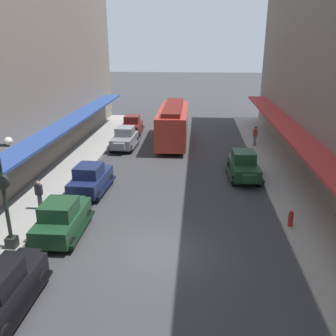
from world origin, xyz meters
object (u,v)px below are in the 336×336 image
streetcar (173,122)px  parked_car_2 (125,138)px  parked_car_0 (62,218)px  lamp_post_with_clock (3,188)px  parked_car_5 (244,165)px  pedestrian_1 (39,195)px  fire_hydrant (291,218)px  parked_car_1 (91,178)px  parked_car_4 (132,125)px  pedestrian_0 (255,136)px

streetcar → parked_car_2: bearing=-151.2°
parked_car_0 → lamp_post_with_clock: bearing=-141.2°
parked_car_5 → pedestrian_1: parked_car_5 is taller
fire_hydrant → parked_car_5: bearing=102.5°
parked_car_1 → parked_car_0: bearing=-88.5°
streetcar → lamp_post_with_clock: bearing=-107.5°
parked_car_1 → fire_hydrant: size_ratio=5.27×
parked_car_4 → pedestrian_0: parked_car_4 is taller
parked_car_1 → pedestrian_1: 3.44m
lamp_post_with_clock → pedestrian_0: (13.09, 17.61, -1.97)m
pedestrian_1 → parked_car_5: bearing=27.6°
parked_car_0 → parked_car_2: size_ratio=0.99×
parked_car_0 → parked_car_4: (-0.25, 20.07, 0.00)m
parked_car_5 → lamp_post_with_clock: 15.11m
fire_hydrant → streetcar: bearing=113.8°
parked_car_5 → streetcar: (-5.36, 8.71, 0.96)m
parked_car_2 → pedestrian_0: 11.33m
streetcar → pedestrian_1: bearing=-112.9°
parked_car_4 → pedestrian_0: size_ratio=2.57×
parked_car_1 → lamp_post_with_clock: 7.14m
parked_car_2 → parked_car_5: 11.42m
fire_hydrant → pedestrian_0: size_ratio=0.49×
parked_car_4 → streetcar: streetcar is taller
parked_car_5 → pedestrian_1: size_ratio=2.63×
parked_car_2 → pedestrian_0: (11.27, 1.22, 0.07)m
parked_car_5 → pedestrian_1: 13.06m
lamp_post_with_clock → pedestrian_0: lamp_post_with_clock is taller
parked_car_1 → pedestrian_1: size_ratio=2.63×
pedestrian_1 → streetcar: bearing=67.1°
parked_car_5 → pedestrian_0: bearing=76.4°
parked_car_2 → streetcar: streetcar is taller
fire_hydrant → parked_car_4: bearing=121.2°
parked_car_1 → fire_hydrant: 11.68m
lamp_post_with_clock → pedestrian_1: (-0.35, 3.85, -2.00)m
parked_car_5 → pedestrian_0: 7.93m
streetcar → pedestrian_1: 16.04m
parked_car_1 → fire_hydrant: (11.09, -3.64, -0.38)m
fire_hydrant → pedestrian_0: (0.34, 14.60, 0.45)m
parked_car_2 → parked_car_5: size_ratio=1.00×
parked_car_1 → parked_car_2: bearing=89.0°
parked_car_5 → pedestrian_0: (1.86, 7.71, 0.07)m
parked_car_5 → pedestrian_0: parked_car_5 is taller
parked_car_2 → parked_car_4: bearing=93.1°
parked_car_4 → streetcar: (4.33, -2.90, 0.96)m
streetcar → parked_car_4: bearing=146.1°
pedestrian_0 → fire_hydrant: bearing=-91.3°
parked_car_4 → pedestrian_1: 17.76m
parked_car_5 → lamp_post_with_clock: lamp_post_with_clock is taller
streetcar → fire_hydrant: streetcar is taller
parked_car_2 → fire_hydrant: parked_car_2 is taller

